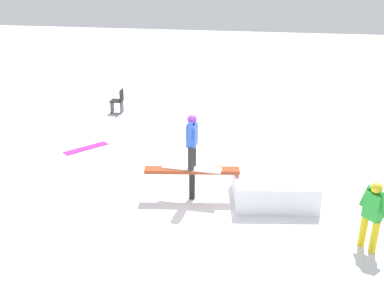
# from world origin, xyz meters

# --- Properties ---
(ground_plane) EXTENTS (60.00, 60.00, 0.00)m
(ground_plane) POSITION_xyz_m (0.00, 0.00, 0.00)
(ground_plane) COLOR white
(rail_feature) EXTENTS (2.15, 0.66, 0.76)m
(rail_feature) POSITION_xyz_m (0.00, 0.00, 0.64)
(rail_feature) COLOR black
(rail_feature) RESTS_ON ground
(snow_kicker_ramp) EXTENTS (2.04, 1.80, 0.61)m
(snow_kicker_ramp) POSITION_xyz_m (-1.83, -0.33, 0.31)
(snow_kicker_ramp) COLOR white
(snow_kicker_ramp) RESTS_ON ground
(main_rider_on_rail) EXTENTS (1.34, 0.70, 1.27)m
(main_rider_on_rail) POSITION_xyz_m (0.00, 0.00, 1.38)
(main_rider_on_rail) COLOR white
(main_rider_on_rail) RESTS_ON rail_feature
(bystander_green) EXTENTS (0.45, 0.51, 1.39)m
(bystander_green) POSITION_xyz_m (-3.62, 1.23, 0.78)
(bystander_green) COLOR yellow
(bystander_green) RESTS_ON ground
(loose_snowboard_white) EXTENTS (0.74, 1.42, 0.02)m
(loose_snowboard_white) POSITION_xyz_m (-2.02, -2.83, 0.01)
(loose_snowboard_white) COLOR white
(loose_snowboard_white) RESTS_ON ground
(loose_snowboard_magenta) EXTENTS (1.06, 1.23, 0.02)m
(loose_snowboard_magenta) POSITION_xyz_m (3.67, -2.32, 0.01)
(loose_snowboard_magenta) COLOR #C729A3
(loose_snowboard_magenta) RESTS_ON ground
(folding_chair) EXTENTS (0.48, 0.48, 0.88)m
(folding_chair) POSITION_xyz_m (3.95, -5.80, 0.41)
(folding_chair) COLOR #3F3F44
(folding_chair) RESTS_ON ground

